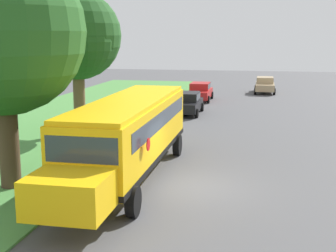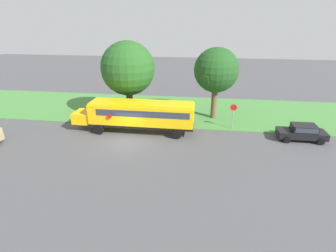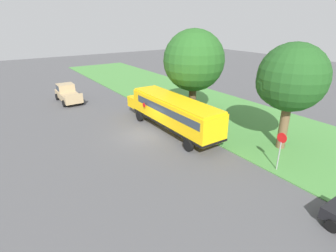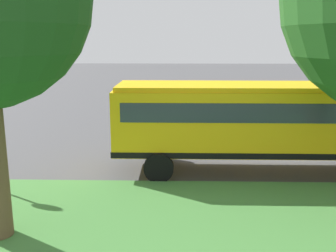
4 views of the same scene
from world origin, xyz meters
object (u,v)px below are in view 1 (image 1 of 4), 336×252
object	(u,v)px
oak_tree_roadside_mid	(79,38)
stop_sign	(141,102)
car_red_middle	(200,91)
car_tan_furthest	(265,84)
car_black_nearest	(187,102)
school_bus	(129,131)

from	to	relation	value
oak_tree_roadside_mid	stop_sign	size ratio (longest dim) A/B	2.95
car_red_middle	car_tan_furthest	xyz separation A→B (m)	(5.60, 6.95, 0.00)
oak_tree_roadside_mid	car_tan_furthest	bearing A→B (deg)	65.20
car_black_nearest	oak_tree_roadside_mid	bearing A→B (deg)	-119.73
school_bus	car_tan_furthest	size ratio (longest dim) A/B	2.82
car_black_nearest	oak_tree_roadside_mid	xyz separation A→B (m)	(-4.82, -8.43, 4.61)
school_bus	stop_sign	size ratio (longest dim) A/B	4.53
car_red_middle	oak_tree_roadside_mid	distance (m)	16.95
car_black_nearest	car_tan_furthest	world-z (taller)	same
oak_tree_roadside_mid	school_bus	bearing A→B (deg)	-56.48
school_bus	stop_sign	xyz separation A→B (m)	(-1.96, 9.52, -0.19)
car_red_middle	oak_tree_roadside_mid	size ratio (longest dim) A/B	0.54
oak_tree_roadside_mid	stop_sign	world-z (taller)	oak_tree_roadside_mid
school_bus	car_tan_furthest	xyz separation A→B (m)	(5.44, 30.04, -1.05)
stop_sign	school_bus	bearing A→B (deg)	-78.39
stop_sign	car_black_nearest	bearing A→B (deg)	74.34
school_bus	car_tan_furthest	distance (m)	30.55
car_tan_furthest	oak_tree_roadside_mid	world-z (taller)	oak_tree_roadside_mid
car_tan_furthest	oak_tree_roadside_mid	bearing A→B (deg)	-114.80
car_red_middle	car_tan_furthest	bearing A→B (deg)	51.15
car_black_nearest	car_tan_furthest	xyz separation A→B (m)	(5.60, 14.10, 0.00)
car_red_middle	car_tan_furthest	size ratio (longest dim) A/B	1.00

